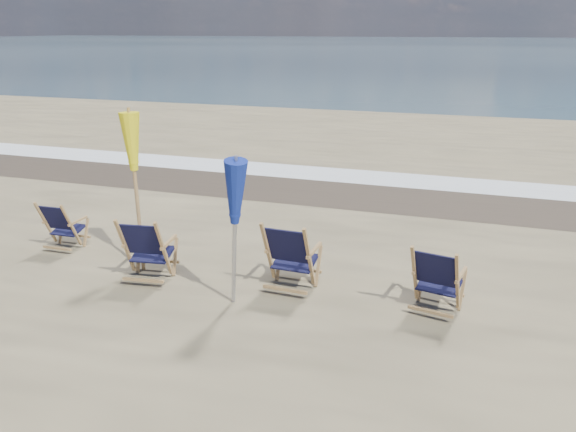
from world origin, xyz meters
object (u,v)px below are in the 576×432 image
at_px(beach_chair_0, 71,228).
at_px(beach_chair_3, 457,285).
at_px(umbrella_yellow, 133,151).
at_px(umbrella_blue, 233,197).
at_px(beach_chair_1, 164,252).
at_px(beach_chair_2, 309,260).

xyz_separation_m(beach_chair_0, beach_chair_3, (6.15, -0.40, 0.05)).
distance_m(beach_chair_3, umbrella_yellow, 4.89).
xyz_separation_m(beach_chair_3, umbrella_yellow, (-4.69, 0.18, 1.37)).
bearing_deg(umbrella_blue, beach_chair_0, 164.32).
xyz_separation_m(beach_chair_0, beach_chair_1, (2.09, -0.62, 0.08)).
distance_m(beach_chair_0, umbrella_yellow, 2.05).
relative_size(beach_chair_1, umbrella_blue, 0.51).
xyz_separation_m(beach_chair_1, umbrella_blue, (1.26, -0.32, 1.03)).
distance_m(beach_chair_2, beach_chair_3, 1.97).
bearing_deg(umbrella_yellow, beach_chair_0, 171.33).
height_order(beach_chair_0, beach_chair_1, beach_chair_1).
relative_size(umbrella_yellow, umbrella_blue, 1.17).
bearing_deg(beach_chair_1, beach_chair_0, -24.73).
height_order(beach_chair_2, beach_chair_3, beach_chair_2).
relative_size(beach_chair_2, umbrella_blue, 0.53).
height_order(beach_chair_1, umbrella_blue, umbrella_blue).
height_order(beach_chair_1, beach_chair_3, beach_chair_1).
distance_m(beach_chair_2, umbrella_yellow, 3.03).
distance_m(beach_chair_0, beach_chair_3, 6.16).
bearing_deg(beach_chair_0, beach_chair_3, 174.57).
distance_m(beach_chair_0, beach_chair_2, 4.20).
height_order(beach_chair_1, beach_chair_2, beach_chair_2).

